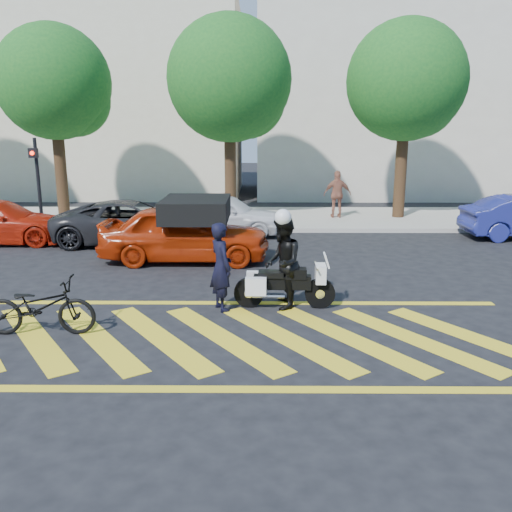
{
  "coord_description": "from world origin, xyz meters",
  "views": [
    {
      "loc": [
        1.15,
        -8.84,
        3.62
      ],
      "look_at": [
        1.06,
        1.74,
        1.05
      ],
      "focal_mm": 38.0,
      "sensor_mm": 36.0,
      "label": 1
    }
  ],
  "objects_px": {
    "bicycle": "(40,307)",
    "police_motorcycle": "(283,284)",
    "officer_moto": "(282,263)",
    "officer_bike": "(221,267)",
    "parked_mid_left": "(133,222)",
    "red_convertible": "(185,233)",
    "parked_mid_right": "(223,214)"
  },
  "relations": [
    {
      "from": "bicycle",
      "to": "police_motorcycle",
      "type": "height_order",
      "value": "bicycle"
    },
    {
      "from": "officer_moto",
      "to": "officer_bike",
      "type": "bearing_deg",
      "value": -81.93
    },
    {
      "from": "officer_moto",
      "to": "parked_mid_left",
      "type": "height_order",
      "value": "officer_moto"
    },
    {
      "from": "red_convertible",
      "to": "parked_mid_left",
      "type": "distance_m",
      "value": 3.02
    },
    {
      "from": "red_convertible",
      "to": "parked_mid_right",
      "type": "relative_size",
      "value": 1.11
    },
    {
      "from": "police_motorcycle",
      "to": "parked_mid_left",
      "type": "relative_size",
      "value": 0.43
    },
    {
      "from": "officer_bike",
      "to": "police_motorcycle",
      "type": "relative_size",
      "value": 0.87
    },
    {
      "from": "bicycle",
      "to": "red_convertible",
      "type": "distance_m",
      "value": 5.66
    },
    {
      "from": "parked_mid_left",
      "to": "bicycle",
      "type": "bearing_deg",
      "value": 177.2
    },
    {
      "from": "bicycle",
      "to": "red_convertible",
      "type": "relative_size",
      "value": 0.43
    },
    {
      "from": "parked_mid_left",
      "to": "parked_mid_right",
      "type": "bearing_deg",
      "value": -66.62
    },
    {
      "from": "police_motorcycle",
      "to": "officer_moto",
      "type": "bearing_deg",
      "value": -174.23
    },
    {
      "from": "police_motorcycle",
      "to": "parked_mid_left",
      "type": "distance_m",
      "value": 7.6
    },
    {
      "from": "officer_moto",
      "to": "red_convertible",
      "type": "xyz_separation_m",
      "value": [
        -2.48,
        3.86,
        -0.16
      ]
    },
    {
      "from": "officer_bike",
      "to": "red_convertible",
      "type": "bearing_deg",
      "value": -8.89
    },
    {
      "from": "officer_bike",
      "to": "parked_mid_right",
      "type": "height_order",
      "value": "officer_bike"
    },
    {
      "from": "officer_moto",
      "to": "parked_mid_right",
      "type": "bearing_deg",
      "value": -165.67
    },
    {
      "from": "officer_bike",
      "to": "bicycle",
      "type": "bearing_deg",
      "value": 87.06
    },
    {
      "from": "bicycle",
      "to": "parked_mid_left",
      "type": "height_order",
      "value": "parked_mid_left"
    },
    {
      "from": "parked_mid_left",
      "to": "officer_moto",
      "type": "bearing_deg",
      "value": -147.86
    },
    {
      "from": "officer_moto",
      "to": "parked_mid_left",
      "type": "bearing_deg",
      "value": -142.52
    },
    {
      "from": "police_motorcycle",
      "to": "officer_moto",
      "type": "relative_size",
      "value": 1.1
    },
    {
      "from": "parked_mid_left",
      "to": "officer_bike",
      "type": "bearing_deg",
      "value": -156.58
    },
    {
      "from": "officer_bike",
      "to": "police_motorcycle",
      "type": "height_order",
      "value": "officer_bike"
    },
    {
      "from": "red_convertible",
      "to": "police_motorcycle",
      "type": "bearing_deg",
      "value": -146.98
    },
    {
      "from": "officer_bike",
      "to": "parked_mid_left",
      "type": "distance_m",
      "value": 7.07
    },
    {
      "from": "bicycle",
      "to": "officer_moto",
      "type": "bearing_deg",
      "value": -72.69
    },
    {
      "from": "officer_moto",
      "to": "red_convertible",
      "type": "distance_m",
      "value": 4.59
    },
    {
      "from": "officer_moto",
      "to": "parked_mid_right",
      "type": "xyz_separation_m",
      "value": [
        -1.69,
        7.56,
        -0.24
      ]
    },
    {
      "from": "officer_bike",
      "to": "bicycle",
      "type": "distance_m",
      "value": 3.4
    },
    {
      "from": "police_motorcycle",
      "to": "bicycle",
      "type": "bearing_deg",
      "value": -159.39
    },
    {
      "from": "officer_moto",
      "to": "police_motorcycle",
      "type": "bearing_deg",
      "value": 95.77
    }
  ]
}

